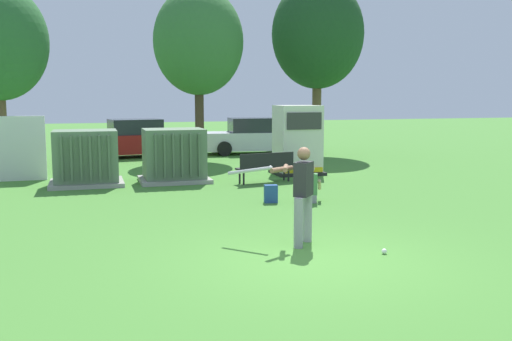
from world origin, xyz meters
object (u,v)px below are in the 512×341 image
generator_enclosure (297,140)px  sports_ball (384,251)px  backpack (271,194)px  parked_car_leftmost (133,139)px  transformer_west (86,158)px  seated_spectator (310,187)px  batter (300,190)px  transformer_mid_west (174,156)px  park_bench (266,165)px  parked_car_left_of_center (251,137)px

generator_enclosure → sports_ball: bearing=-102.0°
sports_ball → backpack: 4.93m
sports_ball → parked_car_leftmost: (-2.86, 16.52, 0.71)m
transformer_west → parked_car_leftmost: size_ratio=0.48×
generator_enclosure → parked_car_leftmost: (-4.89, 6.97, -0.38)m
transformer_west → seated_spectator: (5.34, -4.34, -0.41)m
batter → transformer_west: bearing=114.3°
transformer_mid_west → park_bench: 2.82m
park_bench → seated_spectator: size_ratio=1.91×
transformer_west → generator_enclosure: generator_enclosure is taller
sports_ball → generator_enclosure: bearing=78.0°
transformer_mid_west → parked_car_leftmost: same height
transformer_mid_west → parked_car_leftmost: bearing=95.1°
transformer_mid_west → sports_ball: size_ratio=23.33×
transformer_west → seated_spectator: bearing=-39.1°
park_bench → seated_spectator: bearing=-87.5°
batter → seated_spectator: size_ratio=1.81×
transformer_west → parked_car_left_of_center: 10.32m
seated_spectator → transformer_west: bearing=140.9°
sports_ball → transformer_mid_west: bearing=103.7°
transformer_west → parked_car_leftmost: (1.92, 7.45, -0.04)m
sports_ball → park_bench: bearing=87.0°
transformer_mid_west → backpack: transformer_mid_west is taller
batter → backpack: (0.72, 3.92, -0.76)m
transformer_west → transformer_mid_west: size_ratio=1.00×
transformer_west → sports_ball: (4.78, -9.07, -0.74)m
transformer_mid_west → seated_spectator: size_ratio=2.18×
park_bench → parked_car_left_of_center: size_ratio=0.43×
parked_car_left_of_center → seated_spectator: bearing=-98.8°
sports_ball → parked_car_left_of_center: 16.68m
generator_enclosure → parked_car_left_of_center: bearing=87.1°
generator_enclosure → park_bench: (-1.61, -1.57, -0.60)m
batter → parked_car_leftmost: batter is taller
parked_car_leftmost → transformer_mid_west: bearing=-84.9°
park_bench → sports_ball: (-0.42, -7.98, -0.49)m
transformer_mid_west → parked_car_left_of_center: size_ratio=0.49×
generator_enclosure → batter: bearing=-110.3°
transformer_mid_west → parked_car_leftmost: 7.53m
seated_spectator → parked_car_leftmost: 12.28m
transformer_west → batter: batter is taller
batter → backpack: bearing=79.5°
park_bench → batter: (-1.55, -6.99, 0.44)m
transformer_west → backpack: 6.06m
transformer_west → batter: 8.86m
generator_enclosure → seated_spectator: 5.10m
batter → generator_enclosure: bearing=69.7°
backpack → parked_car_left_of_center: (2.79, 11.59, 0.54)m
seated_spectator → parked_car_leftmost: bearing=106.2°
transformer_west → parked_car_leftmost: same height
transformer_mid_west → parked_car_leftmost: (-0.67, 7.50, -0.04)m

